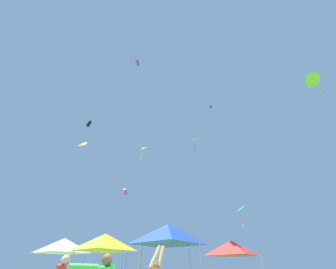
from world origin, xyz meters
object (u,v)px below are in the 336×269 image
object	(u,v)px
kite_orange_delta	(82,144)
kite_yellow_delta	(143,149)
canopy_tent_white	(63,245)
kite_purple_delta	(211,107)
canopy_tent_red	(232,248)
canopy_tent_blue	(168,234)
kite_lime_diamond	(195,140)
kite_magenta_box	(125,192)
kite_lime_delta	(313,80)
kite_cyan_diamond	(241,210)
kite_purple_box	(137,63)
kite_magenta_diamond	(283,128)
canopy_tent_yellow	(105,242)
kite_black_box	(89,124)

from	to	relation	value
kite_orange_delta	kite_yellow_delta	size ratio (longest dim) A/B	0.62
canopy_tent_white	kite_purple_delta	size ratio (longest dim) A/B	2.63
canopy_tent_red	canopy_tent_white	bearing A→B (deg)	165.31
canopy_tent_blue	kite_lime_diamond	bearing A→B (deg)	62.81
canopy_tent_white	kite_magenta_box	size ratio (longest dim) A/B	1.63
kite_lime_delta	kite_cyan_diamond	world-z (taller)	kite_lime_delta
kite_purple_box	kite_orange_delta	bearing A→B (deg)	140.12
kite_lime_diamond	kite_magenta_diamond	xyz separation A→B (m)	(11.81, -1.70, 1.49)
kite_lime_diamond	kite_purple_box	bearing A→B (deg)	-150.84
canopy_tent_white	kite_yellow_delta	bearing A→B (deg)	54.82
kite_purple_box	kite_lime_diamond	bearing A→B (deg)	29.16
kite_lime_diamond	kite_purple_delta	world-z (taller)	kite_purple_delta
kite_lime_diamond	kite_magenta_diamond	bearing A→B (deg)	-8.20
kite_yellow_delta	canopy_tent_white	bearing A→B (deg)	-125.18
canopy_tent_red	kite_yellow_delta	xyz separation A→B (m)	(-7.21, 10.61, 13.78)
canopy_tent_red	kite_cyan_diamond	size ratio (longest dim) A/B	0.98
kite_lime_delta	kite_magenta_diamond	bearing A→B (deg)	73.11
kite_purple_delta	kite_magenta_box	distance (m)	21.61
kite_magenta_box	kite_lime_delta	world-z (taller)	kite_lime_delta
kite_cyan_diamond	kite_orange_delta	world-z (taller)	kite_orange_delta
canopy_tent_yellow	kite_cyan_diamond	world-z (taller)	kite_cyan_diamond
kite_lime_diamond	kite_lime_delta	world-z (taller)	kite_lime_delta
canopy_tent_white	kite_yellow_delta	world-z (taller)	kite_yellow_delta
canopy_tent_white	kite_lime_diamond	size ratio (longest dim) A/B	1.52
canopy_tent_yellow	kite_black_box	distance (m)	27.07
canopy_tent_blue	canopy_tent_yellow	bearing A→B (deg)	154.44
canopy_tent_blue	kite_yellow_delta	bearing A→B (deg)	101.46
kite_lime_diamond	kite_magenta_box	xyz separation A→B (m)	(-9.53, 8.54, -4.57)
kite_purple_box	canopy_tent_blue	bearing A→B (deg)	-46.36
canopy_tent_red	kite_black_box	xyz separation A→B (m)	(-17.73, 14.61, 20.90)
kite_black_box	kite_lime_delta	bearing A→B (deg)	-34.87
canopy_tent_blue	kite_magenta_diamond	bearing A→B (deg)	23.37
kite_purple_box	kite_magenta_box	xyz separation A→B (m)	(-1.16, 13.22, -13.83)
kite_magenta_box	kite_cyan_diamond	bearing A→B (deg)	-1.50
kite_purple_box	kite_cyan_diamond	distance (m)	26.35
canopy_tent_red	kite_purple_delta	xyz separation A→B (m)	(4.82, 11.70, 24.26)
kite_purple_delta	kite_yellow_delta	size ratio (longest dim) A/B	0.56
kite_lime_delta	kite_orange_delta	xyz separation A→B (m)	(-23.78, 11.15, -1.43)
canopy_tent_white	kite_yellow_delta	xyz separation A→B (m)	(5.19, 7.36, 13.43)
canopy_tent_red	kite_lime_delta	bearing A→B (deg)	-24.01
kite_lime_diamond	canopy_tent_red	bearing A→B (deg)	-88.89
canopy_tent_white	kite_cyan_diamond	xyz separation A→B (m)	(20.30, 11.40, 5.86)
canopy_tent_blue	kite_yellow_delta	distance (m)	18.61
canopy_tent_red	kite_purple_box	size ratio (longest dim) A/B	3.34
kite_purple_box	kite_magenta_diamond	size ratio (longest dim) A/B	1.31
kite_black_box	kite_magenta_box	distance (m)	14.74
kite_black_box	kite_cyan_diamond	world-z (taller)	kite_black_box
canopy_tent_yellow	kite_cyan_diamond	bearing A→B (deg)	42.20
kite_magenta_diamond	kite_cyan_diamond	size ratio (longest dim) A/B	0.22
kite_purple_delta	kite_purple_box	xyz separation A→B (m)	(-13.32, -9.81, -1.86)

